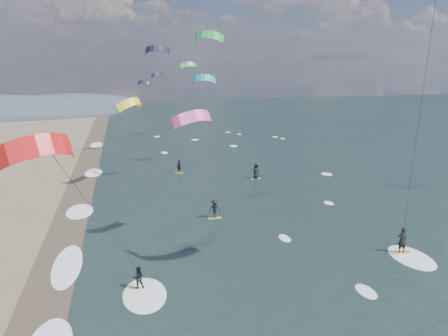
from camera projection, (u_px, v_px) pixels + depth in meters
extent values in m
cube|color=#382D23|center=(43.00, 307.00, 24.68)|extent=(3.00, 240.00, 0.00)
ellipsoid|color=#3D4756|center=(71.00, 106.00, 126.43)|extent=(40.00, 18.00, 7.00)
cube|color=orange|center=(401.00, 253.00, 31.45)|extent=(1.53, 0.46, 0.07)
imported|color=black|center=(402.00, 240.00, 31.21)|extent=(0.71, 0.48, 1.89)
ellipsoid|color=white|center=(411.00, 257.00, 30.77)|extent=(2.60, 4.20, 0.12)
cylinder|color=black|center=(418.00, 129.00, 25.82)|extent=(0.02, 0.02, 18.06)
cube|color=orange|center=(139.00, 288.00, 26.63)|extent=(1.11, 0.34, 0.05)
imported|color=black|center=(138.00, 277.00, 26.45)|extent=(0.70, 0.56, 1.41)
ellipsoid|color=white|center=(145.00, 295.00, 25.94)|extent=(2.60, 4.20, 0.12)
cylinder|color=black|center=(100.00, 219.00, 21.99)|extent=(0.02, 0.02, 11.36)
cube|color=orange|center=(215.00, 218.00, 38.25)|extent=(1.10, 0.35, 0.05)
imported|color=black|center=(215.00, 209.00, 38.04)|extent=(1.11, 0.70, 1.65)
cube|color=orange|center=(256.00, 178.00, 50.65)|extent=(1.10, 0.35, 0.05)
imported|color=black|center=(256.00, 171.00, 50.43)|extent=(0.89, 0.63, 1.72)
cube|color=orange|center=(179.00, 173.00, 53.23)|extent=(1.10, 0.35, 0.05)
imported|color=black|center=(179.00, 166.00, 53.03)|extent=(0.69, 0.70, 1.62)
ellipsoid|color=white|center=(74.00, 265.00, 29.67)|extent=(2.40, 5.40, 0.11)
ellipsoid|color=white|center=(86.00, 211.00, 40.06)|extent=(2.40, 5.40, 0.11)
ellipsoid|color=white|center=(95.00, 173.00, 53.28)|extent=(2.40, 5.40, 0.11)
ellipsoid|color=white|center=(101.00, 145.00, 70.28)|extent=(2.40, 5.40, 0.11)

